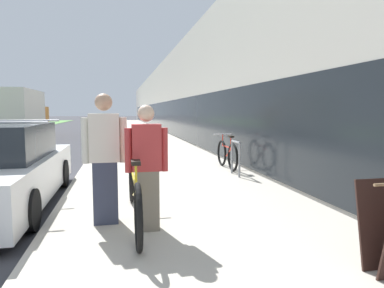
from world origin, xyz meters
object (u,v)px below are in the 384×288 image
at_px(tandem_bicycle, 134,193).
at_px(moving_truck, 19,114).
at_px(bike_rack_hoop, 236,154).
at_px(cruiser_bike_nearest, 227,154).
at_px(person_rider, 147,168).
at_px(person_bystander, 105,159).

xyz_separation_m(tandem_bicycle, moving_truck, (-5.98, 17.30, 0.94)).
distance_m(bike_rack_hoop, cruiser_bike_nearest, 1.01).
height_order(person_rider, moving_truck, moving_truck).
bearing_deg(tandem_bicycle, moving_truck, 109.07).
distance_m(tandem_bicycle, person_rider, 0.58).
xyz_separation_m(tandem_bicycle, bike_rack_hoop, (2.58, 3.03, 0.10)).
relative_size(tandem_bicycle, cruiser_bike_nearest, 1.73).
xyz_separation_m(person_rider, moving_truck, (-6.14, 17.68, 0.53)).
relative_size(bike_rack_hoop, cruiser_bike_nearest, 0.49).
distance_m(person_bystander, bike_rack_hoop, 4.25).
relative_size(tandem_bicycle, moving_truck, 0.44).
bearing_deg(bike_rack_hoop, tandem_bicycle, -130.36).
height_order(person_bystander, cruiser_bike_nearest, person_bystander).
xyz_separation_m(cruiser_bike_nearest, moving_truck, (-8.66, 13.28, 0.96)).
distance_m(tandem_bicycle, bike_rack_hoop, 3.98).
bearing_deg(cruiser_bike_nearest, moving_truck, 123.13).
bearing_deg(cruiser_bike_nearest, person_rider, -119.84).
bearing_deg(moving_truck, tandem_bicycle, -70.93).
height_order(tandem_bicycle, moving_truck, moving_truck).
xyz_separation_m(person_bystander, moving_truck, (-5.59, 17.28, 0.45)).
distance_m(bike_rack_hoop, moving_truck, 16.66).
bearing_deg(bike_rack_hoop, person_bystander, -134.59).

